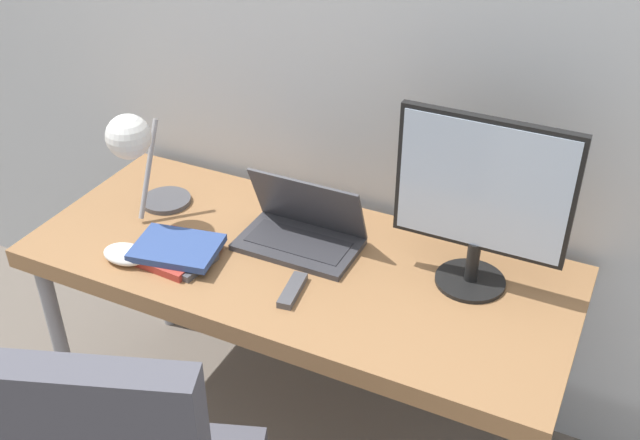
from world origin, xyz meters
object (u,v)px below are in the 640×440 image
at_px(monitor, 482,196).
at_px(game_controller, 126,254).
at_px(book_stack, 177,250).
at_px(laptop, 301,231).
at_px(desk_lamp, 135,147).

xyz_separation_m(monitor, game_controller, (-0.93, -0.33, -0.26)).
distance_m(monitor, book_stack, 0.88).
relative_size(laptop, monitor, 0.71).
distance_m(laptop, desk_lamp, 0.55).
bearing_deg(game_controller, laptop, 35.12).
height_order(monitor, game_controller, monitor).
relative_size(laptop, desk_lamp, 0.97).
bearing_deg(monitor, game_controller, -160.31).
bearing_deg(book_stack, desk_lamp, 149.00).
bearing_deg(monitor, desk_lamp, -172.52).
height_order(laptop, monitor, monitor).
distance_m(book_stack, game_controller, 0.15).
height_order(desk_lamp, book_stack, desk_lamp).
bearing_deg(monitor, laptop, -175.89).
bearing_deg(desk_lamp, game_controller, -67.99).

